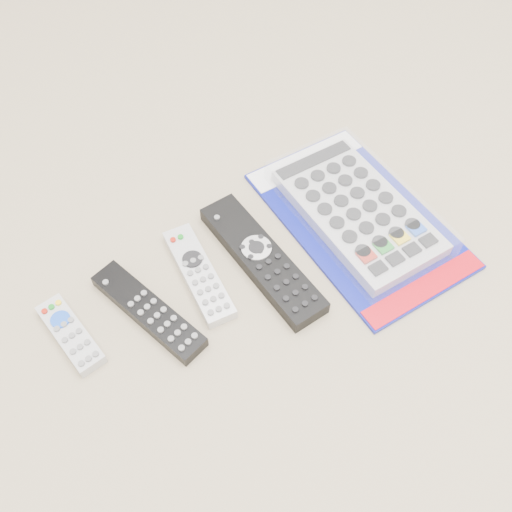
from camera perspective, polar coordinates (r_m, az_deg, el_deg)
remote_small_grey at (r=0.84m, az=-18.06°, el=-7.44°), size 0.04×0.13×0.02m
remote_slim_black at (r=0.83m, az=-10.66°, el=-5.44°), size 0.08×0.20×0.02m
remote_silver_dvd at (r=0.85m, az=-5.74°, el=-1.79°), size 0.08×0.18×0.02m
remote_large_black at (r=0.86m, az=0.60°, el=-0.31°), size 0.07×0.26×0.03m
jumbo_remote_packaged at (r=0.92m, az=10.13°, el=4.54°), size 0.25×0.38×0.05m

